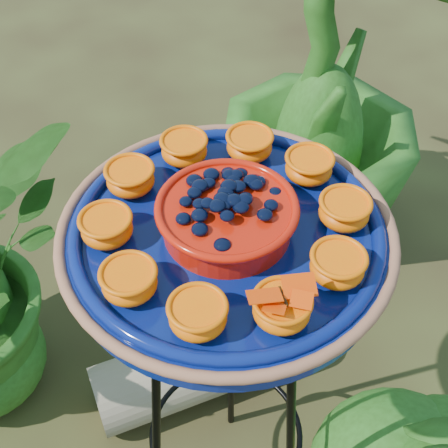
% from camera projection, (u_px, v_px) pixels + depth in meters
% --- Properties ---
extents(tripod_stand, '(0.45, 0.45, 0.95)m').
position_uv_depth(tripod_stand, '(226.00, 376.00, 1.22)').
color(tripod_stand, black).
rests_on(tripod_stand, ground).
extents(feeder_dish, '(0.64, 0.64, 0.11)m').
position_uv_depth(feeder_dish, '(227.00, 231.00, 0.92)').
color(feeder_dish, navy).
rests_on(feeder_dish, tripod_stand).
extents(driftwood_log, '(0.60, 0.23, 0.20)m').
position_uv_depth(driftwood_log, '(198.00, 367.00, 1.78)').
color(driftwood_log, gray).
rests_on(driftwood_log, ground).
extents(shrub_back_right, '(0.90, 0.90, 1.14)m').
position_uv_depth(shrub_back_right, '(324.00, 97.00, 1.88)').
color(shrub_back_right, '#214813').
rests_on(shrub_back_right, ground).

